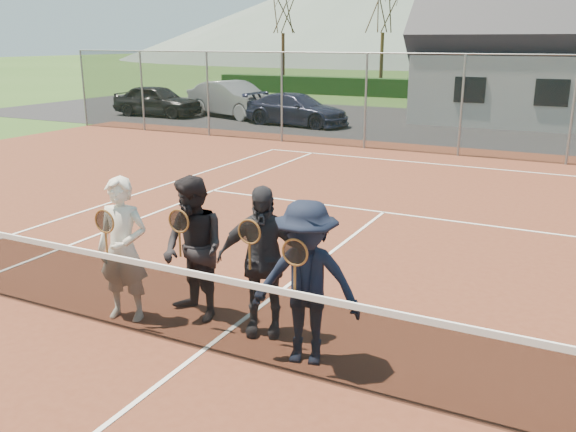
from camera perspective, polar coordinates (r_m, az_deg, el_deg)
name	(u,v)px	position (r m, az deg, el deg)	size (l,w,h in m)	color
ground	(493,129)	(25.55, 18.60, 7.69)	(220.00, 220.00, 0.00)	#2D4D1B
court_surface	(204,351)	(7.08, -7.89, -12.43)	(30.00, 30.00, 0.02)	#562819
tarmac_carpark	(394,123)	(26.42, 9.93, 8.54)	(40.00, 12.00, 0.01)	black
hedge_row	(528,93)	(37.35, 21.57, 10.68)	(40.00, 1.20, 1.10)	black
hill_west	(411,4)	(104.23, 11.47, 18.91)	(110.00, 110.00, 18.00)	#506056
car_a	(157,101)	(29.13, -12.14, 10.52)	(1.68, 4.19, 1.43)	black
car_b	(233,99)	(28.21, -5.15, 10.82)	(1.70, 4.87, 1.61)	gray
car_c	(297,110)	(25.36, 0.83, 9.93)	(1.81, 4.46, 1.29)	#1B1E37
court_markings	(204,350)	(7.07, -7.90, -12.33)	(11.03, 23.83, 0.01)	white
tennis_net	(202,308)	(6.85, -8.06, -8.54)	(11.68, 0.08, 1.10)	slate
perimeter_fence	(462,105)	(19.01, 15.94, 9.92)	(30.07, 0.07, 3.02)	slate
tree_a	(283,3)	(42.90, -0.47, 19.34)	(3.20, 3.20, 7.77)	#371F14
tree_b	(384,0)	(40.18, 8.97, 19.38)	(3.20, 3.20, 7.77)	#382714
player_a	(123,249)	(7.71, -15.18, -3.04)	(0.73, 0.56, 1.80)	silver
player_b	(194,249)	(7.54, -8.80, -3.07)	(1.05, 0.94, 1.80)	black
player_c	(262,261)	(7.07, -2.47, -4.21)	(1.14, 0.79, 1.80)	#27272C
player_d	(306,283)	(6.44, 1.71, -6.31)	(1.29, 0.92, 1.80)	black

